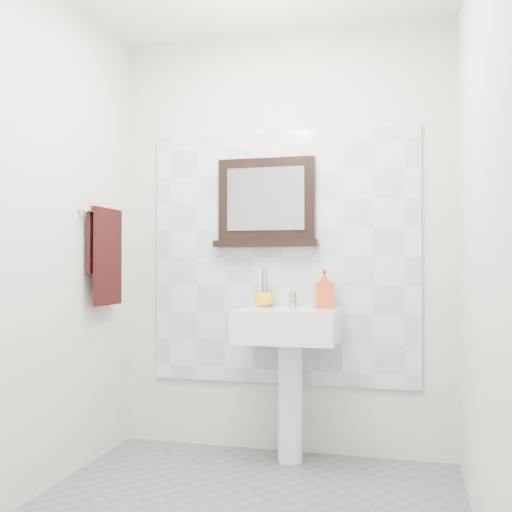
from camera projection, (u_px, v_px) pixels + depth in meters
The scene contains 12 objects.
back_wall at pixel (283, 241), 3.57m from camera, with size 2.00×0.01×2.50m, color silver.
front_wall at pixel (97, 205), 1.44m from camera, with size 2.00×0.01×2.50m, color silver.
left_wall at pixel (22, 233), 2.75m from camera, with size 0.01×2.20×2.50m, color silver.
right_wall at pixel (483, 227), 2.26m from camera, with size 0.01×2.20×2.50m, color silver.
splashback at pixel (282, 257), 3.56m from camera, with size 1.60×0.02×1.50m, color silver.
pedestal_sink at pixel (289, 342), 3.33m from camera, with size 0.55×0.44×0.96m.
toothbrush_cup at pixel (264, 299), 3.51m from camera, with size 0.11×0.11×0.08m, color yellow.
toothbrushes at pixel (263, 286), 3.51m from camera, with size 0.05×0.04×0.21m.
soap_dispenser at pixel (324, 289), 3.39m from camera, with size 0.10×0.10×0.22m, color red.
framed_mirror at pixel (266, 205), 3.56m from camera, with size 0.62×0.11×0.53m.
towel_bar at pixel (104, 212), 3.40m from camera, with size 0.07×0.40×0.03m.
hand_towel at pixel (105, 249), 3.40m from camera, with size 0.06×0.30×0.55m.
Camera 1 is at (0.73, -2.40, 1.11)m, focal length 42.00 mm.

